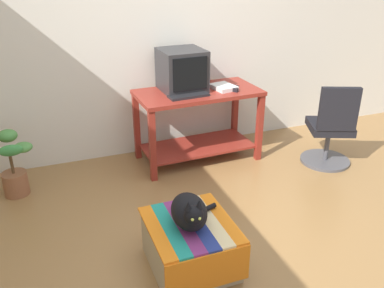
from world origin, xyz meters
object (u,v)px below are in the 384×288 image
object	(u,v)px
book	(223,87)
office_chair	(331,131)
ottoman_with_blanket	(191,245)
keyboard	(189,96)
tv_monitor	(182,70)
potted_plant	(12,165)
cat	(190,212)
desk	(198,114)
stapler	(233,90)

from	to	relation	value
book	office_chair	world-z (taller)	office_chair
book	ottoman_with_blanket	bearing A→B (deg)	-131.56
keyboard	ottoman_with_blanket	distance (m)	1.65
office_chair	keyboard	bearing A→B (deg)	3.54
tv_monitor	office_chair	xyz separation A→B (m)	(1.37, -0.72, -0.59)
book	keyboard	bearing A→B (deg)	-175.63
office_chair	potted_plant	bearing A→B (deg)	12.41
cat	keyboard	bearing A→B (deg)	76.96
desk	office_chair	world-z (taller)	office_chair
ottoman_with_blanket	cat	xyz separation A→B (m)	(-0.01, -0.02, 0.29)
ottoman_with_blanket	keyboard	bearing A→B (deg)	70.05
cat	stapler	xyz separation A→B (m)	(1.02, 1.46, 0.32)
cat	stapler	distance (m)	1.81
desk	book	bearing A→B (deg)	-10.02
keyboard	book	xyz separation A→B (m)	(0.43, 0.11, 0.01)
potted_plant	keyboard	bearing A→B (deg)	-2.30
tv_monitor	potted_plant	world-z (taller)	tv_monitor
keyboard	book	size ratio (longest dim) A/B	1.53
tv_monitor	stapler	bearing A→B (deg)	-29.47
desk	office_chair	size ratio (longest dim) A/B	1.45
potted_plant	stapler	size ratio (longest dim) A/B	5.39
cat	office_chair	distance (m)	2.16
cat	office_chair	xyz separation A→B (m)	(1.93, 0.98, -0.08)
ottoman_with_blanket	potted_plant	xyz separation A→B (m)	(-1.17, 1.51, 0.11)
keyboard	ottoman_with_blanket	xyz separation A→B (m)	(-0.52, -1.44, -0.60)
tv_monitor	stapler	world-z (taller)	tv_monitor
ottoman_with_blanket	office_chair	size ratio (longest dim) A/B	0.74
book	potted_plant	size ratio (longest dim) A/B	0.44
tv_monitor	cat	distance (m)	1.85
desk	cat	world-z (taller)	desk
ottoman_with_blanket	stapler	xyz separation A→B (m)	(1.01, 1.44, 0.61)
desk	keyboard	world-z (taller)	keyboard
tv_monitor	keyboard	bearing A→B (deg)	-96.69
tv_monitor	potted_plant	bearing A→B (deg)	-176.40
potted_plant	stapler	world-z (taller)	stapler
tv_monitor	stapler	size ratio (longest dim) A/B	4.14
book	cat	xyz separation A→B (m)	(-0.96, -1.57, -0.32)
tv_monitor	book	bearing A→B (deg)	-19.88
keyboard	cat	xyz separation A→B (m)	(-0.53, -1.46, -0.31)
book	potted_plant	xyz separation A→B (m)	(-2.12, -0.04, -0.50)
keyboard	potted_plant	world-z (taller)	keyboard
book	stapler	size ratio (longest dim) A/B	2.37
book	office_chair	size ratio (longest dim) A/B	0.29
tv_monitor	cat	world-z (taller)	tv_monitor
cat	stapler	world-z (taller)	stapler
book	tv_monitor	bearing A→B (deg)	152.16
tv_monitor	office_chair	distance (m)	1.66
book	ottoman_with_blanket	world-z (taller)	book
keyboard	potted_plant	size ratio (longest dim) A/B	0.67
book	ottoman_with_blanket	xyz separation A→B (m)	(-0.95, -1.55, -0.61)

